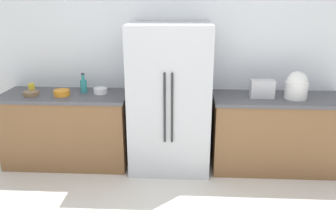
{
  "coord_description": "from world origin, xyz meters",
  "views": [
    {
      "loc": [
        0.13,
        -2.26,
        2.0
      ],
      "look_at": [
        -0.03,
        0.5,
        1.08
      ],
      "focal_mm": 37.24,
      "sensor_mm": 36.0,
      "label": 1
    }
  ],
  "objects_px": {
    "bottle_a": "(84,85)",
    "bowl_a": "(31,93)",
    "bowl_c": "(101,91)",
    "rice_cooker": "(297,86)",
    "cup_a": "(290,90)",
    "bowl_b": "(62,93)",
    "refrigerator": "(170,99)",
    "toaster": "(262,89)",
    "cup_b": "(32,88)"
  },
  "relations": [
    {
      "from": "cup_b",
      "to": "bowl_b",
      "type": "relative_size",
      "value": 0.56
    },
    {
      "from": "refrigerator",
      "to": "cup_b",
      "type": "relative_size",
      "value": 16.59
    },
    {
      "from": "rice_cooker",
      "to": "bowl_a",
      "type": "height_order",
      "value": "rice_cooker"
    },
    {
      "from": "rice_cooker",
      "to": "cup_b",
      "type": "height_order",
      "value": "rice_cooker"
    },
    {
      "from": "bottle_a",
      "to": "bowl_c",
      "type": "xyz_separation_m",
      "value": [
        0.21,
        -0.04,
        -0.05
      ]
    },
    {
      "from": "bottle_a",
      "to": "bowl_c",
      "type": "relative_size",
      "value": 1.48
    },
    {
      "from": "refrigerator",
      "to": "bowl_c",
      "type": "relative_size",
      "value": 10.73
    },
    {
      "from": "cup_b",
      "to": "bowl_b",
      "type": "height_order",
      "value": "cup_b"
    },
    {
      "from": "refrigerator",
      "to": "bottle_a",
      "type": "distance_m",
      "value": 1.06
    },
    {
      "from": "cup_a",
      "to": "cup_b",
      "type": "height_order",
      "value": "cup_b"
    },
    {
      "from": "cup_b",
      "to": "toaster",
      "type": "bearing_deg",
      "value": -1.63
    },
    {
      "from": "rice_cooker",
      "to": "cup_b",
      "type": "relative_size",
      "value": 3.0
    },
    {
      "from": "rice_cooker",
      "to": "bowl_b",
      "type": "distance_m",
      "value": 2.7
    },
    {
      "from": "toaster",
      "to": "cup_a",
      "type": "xyz_separation_m",
      "value": [
        0.38,
        0.21,
        -0.07
      ]
    },
    {
      "from": "toaster",
      "to": "bowl_b",
      "type": "xyz_separation_m",
      "value": [
        -2.32,
        -0.06,
        -0.07
      ]
    },
    {
      "from": "bottle_a",
      "to": "bowl_a",
      "type": "distance_m",
      "value": 0.61
    },
    {
      "from": "refrigerator",
      "to": "cup_b",
      "type": "bearing_deg",
      "value": 176.58
    },
    {
      "from": "toaster",
      "to": "cup_a",
      "type": "distance_m",
      "value": 0.44
    },
    {
      "from": "bowl_b",
      "to": "bowl_c",
      "type": "xyz_separation_m",
      "value": [
        0.43,
        0.11,
        0.0
      ]
    },
    {
      "from": "refrigerator",
      "to": "bottle_a",
      "type": "xyz_separation_m",
      "value": [
        -1.05,
        0.12,
        0.12
      ]
    },
    {
      "from": "bottle_a",
      "to": "bowl_b",
      "type": "xyz_separation_m",
      "value": [
        -0.22,
        -0.15,
        -0.05
      ]
    },
    {
      "from": "rice_cooker",
      "to": "bowl_a",
      "type": "distance_m",
      "value": 3.06
    },
    {
      "from": "toaster",
      "to": "bottle_a",
      "type": "distance_m",
      "value": 2.1
    },
    {
      "from": "rice_cooker",
      "to": "bowl_c",
      "type": "xyz_separation_m",
      "value": [
        -2.26,
        0.08,
        -0.11
      ]
    },
    {
      "from": "refrigerator",
      "to": "bowl_a",
      "type": "height_order",
      "value": "refrigerator"
    },
    {
      "from": "toaster",
      "to": "bowl_a",
      "type": "height_order",
      "value": "toaster"
    },
    {
      "from": "bottle_a",
      "to": "bowl_b",
      "type": "distance_m",
      "value": 0.27
    },
    {
      "from": "rice_cooker",
      "to": "bowl_c",
      "type": "distance_m",
      "value": 2.27
    },
    {
      "from": "bowl_b",
      "to": "bowl_c",
      "type": "bearing_deg",
      "value": 14.66
    },
    {
      "from": "cup_a",
      "to": "toaster",
      "type": "bearing_deg",
      "value": -150.74
    },
    {
      "from": "bowl_a",
      "to": "bowl_c",
      "type": "height_order",
      "value": "bowl_c"
    },
    {
      "from": "bowl_c",
      "to": "rice_cooker",
      "type": "bearing_deg",
      "value": -1.94
    },
    {
      "from": "refrigerator",
      "to": "cup_b",
      "type": "distance_m",
      "value": 1.69
    },
    {
      "from": "bowl_a",
      "to": "bowl_c",
      "type": "xyz_separation_m",
      "value": [
        0.79,
        0.13,
        0.01
      ]
    },
    {
      "from": "bowl_a",
      "to": "bowl_b",
      "type": "bearing_deg",
      "value": 2.03
    },
    {
      "from": "cup_a",
      "to": "bowl_a",
      "type": "distance_m",
      "value": 3.07
    },
    {
      "from": "cup_a",
      "to": "bowl_b",
      "type": "bearing_deg",
      "value": -174.35
    },
    {
      "from": "bowl_c",
      "to": "bowl_a",
      "type": "bearing_deg",
      "value": -171.01
    },
    {
      "from": "toaster",
      "to": "rice_cooker",
      "type": "relative_size",
      "value": 0.86
    },
    {
      "from": "toaster",
      "to": "cup_a",
      "type": "height_order",
      "value": "toaster"
    },
    {
      "from": "refrigerator",
      "to": "bowl_b",
      "type": "relative_size",
      "value": 9.35
    },
    {
      "from": "toaster",
      "to": "rice_cooker",
      "type": "height_order",
      "value": "rice_cooker"
    },
    {
      "from": "bowl_c",
      "to": "cup_a",
      "type": "bearing_deg",
      "value": 3.89
    },
    {
      "from": "bottle_a",
      "to": "cup_b",
      "type": "height_order",
      "value": "bottle_a"
    },
    {
      "from": "toaster",
      "to": "bottle_a",
      "type": "xyz_separation_m",
      "value": [
        -2.1,
        0.1,
        -0.01
      ]
    },
    {
      "from": "toaster",
      "to": "cup_b",
      "type": "xyz_separation_m",
      "value": [
        -2.73,
        0.08,
        -0.05
      ]
    },
    {
      "from": "rice_cooker",
      "to": "cup_a",
      "type": "xyz_separation_m",
      "value": [
        -0.0,
        0.23,
        -0.11
      ]
    },
    {
      "from": "bottle_a",
      "to": "bowl_a",
      "type": "relative_size",
      "value": 1.33
    },
    {
      "from": "refrigerator",
      "to": "rice_cooker",
      "type": "relative_size",
      "value": 5.53
    },
    {
      "from": "rice_cooker",
      "to": "bottle_a",
      "type": "distance_m",
      "value": 2.48
    }
  ]
}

